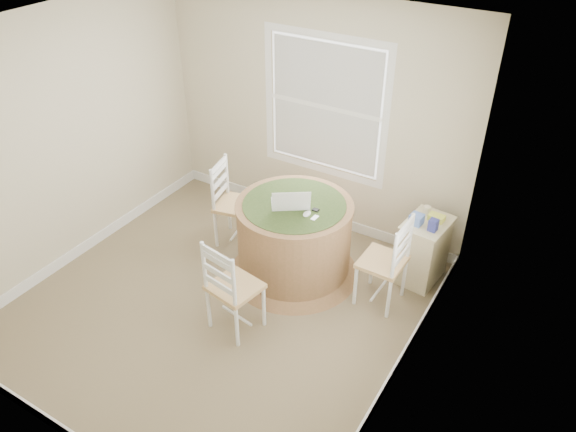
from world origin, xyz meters
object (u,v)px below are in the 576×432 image
Objects in this scene: laptop at (291,203)px; corner_chest at (423,250)px; chair_near at (235,286)px; chair_right at (382,261)px; round_table at (294,236)px; chair_left at (236,204)px.

laptop reaches higher than corner_chest.
chair_near is 1.37× the size of corner_chest.
laptop is at bearing -82.12° from chair_near.
chair_right is at bearing 151.88° from laptop.
round_table is 1.41× the size of chair_left.
laptop is at bearing -82.32° from chair_right.
chair_right is at bearing 5.75° from round_table.
corner_chest is at bearing -118.03° from chair_near.
round_table is 0.85m from chair_left.
chair_left is 1.36m from chair_near.
chair_right is (0.98, 1.01, 0.00)m from chair_near.
chair_right is at bearing -105.50° from chair_left.
laptop reaches higher than round_table.
chair_near reaches higher than round_table.
round_table is 1.41× the size of chair_near.
round_table is at bearing -82.89° from chair_near.
chair_right is 0.59m from corner_chest.
chair_left is 1.98× the size of laptop.
chair_near is 1.41m from chair_right.
chair_near is at bearing -90.61° from round_table.
chair_left is 1.00× the size of chair_near.
laptop is (-0.95, -0.11, 0.39)m from chair_right.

